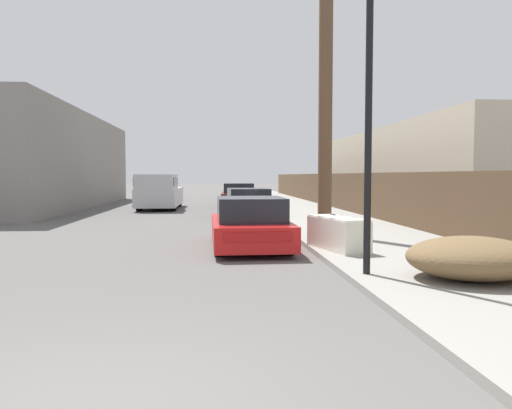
{
  "coord_description": "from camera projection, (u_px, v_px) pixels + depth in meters",
  "views": [
    {
      "loc": [
        0.96,
        -3.52,
        1.79
      ],
      "look_at": [
        2.17,
        10.8,
        0.95
      ],
      "focal_mm": 35.0,
      "sensor_mm": 36.0,
      "label": 1
    }
  ],
  "objects": [
    {
      "name": "sidewalk_curb",
      "position": [
        294.0,
        207.0,
        27.34
      ],
      "size": [
        4.2,
        63.0,
        0.12
      ],
      "primitive_type": "cube",
      "color": "gray",
      "rests_on": "ground"
    },
    {
      "name": "discarded_fridge",
      "position": [
        338.0,
        233.0,
        11.27
      ],
      "size": [
        1.1,
        1.95,
        0.76
      ],
      "rotation": [
        0.0,
        0.0,
        0.26
      ],
      "color": "silver",
      "rests_on": "sidewalk_curb"
    },
    {
      "name": "building_right_house",
      "position": [
        418.0,
        171.0,
        26.84
      ],
      "size": [
        6.0,
        22.68,
        4.12
      ],
      "primitive_type": "cube",
      "color": "beige",
      "rests_on": "ground"
    },
    {
      "name": "utility_pole",
      "position": [
        326.0,
        85.0,
        13.95
      ],
      "size": [
        1.8,
        0.39,
        8.29
      ],
      "color": "brown",
      "rests_on": "sidewalk_curb"
    },
    {
      "name": "brush_pile",
      "position": [
        472.0,
        258.0,
        8.04
      ],
      "size": [
        2.11,
        1.89,
        0.68
      ],
      "color": "brown",
      "rests_on": "sidewalk_curb"
    },
    {
      "name": "street_lamp",
      "position": [
        369.0,
        107.0,
        8.31
      ],
      "size": [
        0.26,
        0.26,
        4.85
      ],
      "color": "black",
      "rests_on": "sidewalk_curb"
    },
    {
      "name": "car_parked_mid",
      "position": [
        248.0,
        204.0,
        21.1
      ],
      "size": [
        2.06,
        4.25,
        1.25
      ],
      "rotation": [
        0.0,
        0.0,
        0.04
      ],
      "color": "black",
      "rests_on": "ground"
    },
    {
      "name": "parked_sports_car_red",
      "position": [
        250.0,
        225.0,
        12.25
      ],
      "size": [
        1.89,
        4.14,
        1.27
      ],
      "rotation": [
        0.0,
        0.0,
        0.02
      ],
      "color": "red",
      "rests_on": "ground"
    },
    {
      "name": "pickup_truck",
      "position": [
        159.0,
        192.0,
        26.34
      ],
      "size": [
        2.09,
        5.65,
        1.84
      ],
      "rotation": [
        0.0,
        0.0,
        3.13
      ],
      "color": "silver",
      "rests_on": "ground"
    },
    {
      "name": "car_parked_far",
      "position": [
        239.0,
        196.0,
        28.02
      ],
      "size": [
        2.07,
        4.39,
        1.36
      ],
      "rotation": [
        0.0,
        0.0,
        -0.04
      ],
      "color": "#5B1E19",
      "rests_on": "ground"
    },
    {
      "name": "building_left_block",
      "position": [
        31.0,
        161.0,
        28.18
      ],
      "size": [
        7.0,
        20.34,
        5.21
      ],
      "primitive_type": "cube",
      "color": "gray",
      "rests_on": "ground"
    },
    {
      "name": "wooden_fence",
      "position": [
        332.0,
        190.0,
        26.56
      ],
      "size": [
        0.08,
        44.34,
        1.78
      ],
      "primitive_type": "cube",
      "color": "brown",
      "rests_on": "sidewalk_curb"
    }
  ]
}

